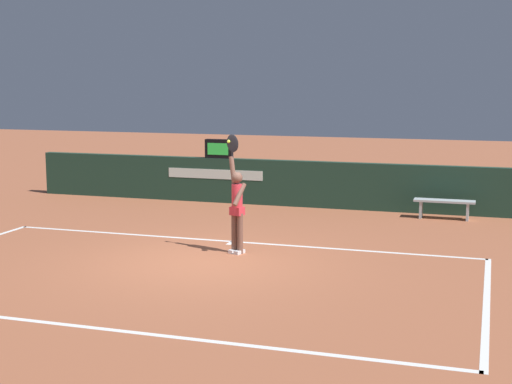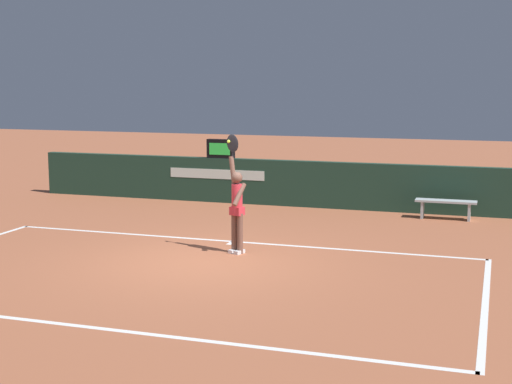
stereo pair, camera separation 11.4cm
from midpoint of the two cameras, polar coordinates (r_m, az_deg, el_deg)
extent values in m
plane|color=#A45A3B|center=(13.70, -4.55, -5.38)|extent=(60.00, 60.00, 0.00)
cube|color=white|center=(15.33, -2.01, -3.83)|extent=(10.10, 0.11, 0.00)
cube|color=white|center=(10.39, -12.75, -10.17)|extent=(10.10, 0.11, 0.00)
cube|color=white|center=(11.74, 17.07, -8.14)|extent=(0.11, 5.74, 0.00)
cube|color=white|center=(15.19, -2.20, -3.95)|extent=(0.11, 0.30, 0.00)
cube|color=#1C392B|center=(19.54, 2.54, 0.67)|extent=(14.79, 0.23, 1.21)
cube|color=silver|center=(20.06, -3.36, 1.39)|extent=(2.72, 0.01, 0.26)
cube|color=black|center=(20.06, -3.03, 3.35)|extent=(0.76, 0.18, 0.51)
cube|color=#33E54C|center=(19.98, -3.13, 3.33)|extent=(0.59, 0.01, 0.32)
cylinder|color=brown|center=(14.21, -1.47, -3.22)|extent=(0.11, 0.11, 0.79)
cylinder|color=brown|center=(14.29, -1.91, -3.15)|extent=(0.11, 0.11, 0.79)
cube|color=white|center=(14.27, -1.51, -4.64)|extent=(0.17, 0.26, 0.07)
cube|color=white|center=(14.35, -1.95, -4.56)|extent=(0.17, 0.26, 0.07)
cylinder|color=#DD333F|center=(14.13, -1.70, -0.51)|extent=(0.21, 0.21, 0.56)
cube|color=#DD333F|center=(14.17, -1.69, -1.46)|extent=(0.29, 0.26, 0.16)
sphere|color=brown|center=(14.07, -1.71, 1.12)|extent=(0.21, 0.21, 0.21)
cylinder|color=brown|center=(14.12, -2.04, 1.70)|extent=(0.19, 0.14, 0.53)
cylinder|color=brown|center=(14.00, -1.52, -0.20)|extent=(0.21, 0.38, 0.43)
ellipsoid|color=black|center=(14.06, -2.05, 3.78)|extent=(0.33, 0.14, 0.39)
cylinder|color=black|center=(14.08, -2.05, 3.01)|extent=(0.03, 0.03, 0.18)
sphere|color=#C7DB3A|center=(14.09, -2.35, 3.91)|extent=(0.06, 0.06, 0.06)
cube|color=#ACBABE|center=(18.26, 14.14, -0.68)|extent=(1.43, 0.36, 0.05)
cube|color=#ACBABE|center=(18.34, 12.42, -1.27)|extent=(0.06, 0.32, 0.44)
cube|color=#ACBABE|center=(18.27, 15.82, -1.43)|extent=(0.06, 0.32, 0.44)
camera|label=1|loc=(0.06, -90.23, -0.03)|focal=51.91mm
camera|label=2|loc=(0.06, 89.77, 0.03)|focal=51.91mm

